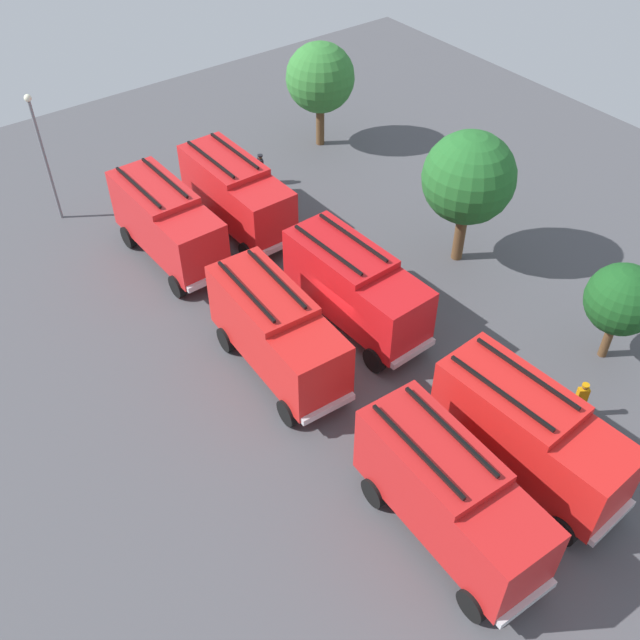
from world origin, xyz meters
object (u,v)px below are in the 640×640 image
fire_truck_1 (277,331)px  fire_truck_2 (450,494)px  tree_0 (320,78)px  lamppost (43,149)px  tree_2 (622,300)px  traffic_cone_0 (315,222)px  firefighter_1 (581,398)px  fire_truck_0 (167,222)px  fire_truck_4 (355,286)px  firefighter_0 (261,168)px  fire_truck_3 (236,193)px  tree_1 (469,178)px  fire_truck_5 (529,432)px

fire_truck_1 → fire_truck_2: size_ratio=1.00×
tree_0 → lamppost: bearing=-96.7°
tree_2 → traffic_cone_0: tree_2 is taller
lamppost → firefighter_1: bearing=23.3°
firefighter_1 → tree_0: size_ratio=0.28×
lamppost → fire_truck_0: bearing=24.2°
fire_truck_0 → firefighter_1: fire_truck_0 is taller
fire_truck_0 → fire_truck_4: 9.99m
fire_truck_2 → tree_0: size_ratio=1.18×
fire_truck_1 → firefighter_0: (-12.55, 7.44, -1.13)m
fire_truck_0 → fire_truck_3: bearing=91.7°
fire_truck_2 → lamppost: lamppost is taller
fire_truck_0 → traffic_cone_0: size_ratio=12.60×
fire_truck_2 → firefighter_0: (-22.20, 7.33, -1.13)m
firefighter_0 → fire_truck_2: bearing=88.3°
fire_truck_3 → tree_1: 11.47m
firefighter_0 → tree_1: tree_1 is taller
fire_truck_0 → fire_truck_2: bearing=-1.1°
firefighter_0 → lamppost: bearing=-2.4°
fire_truck_5 → firefighter_0: bearing=167.9°
traffic_cone_0 → fire_truck_5: bearing=-10.9°
fire_truck_5 → tree_0: (-23.74, 8.76, 2.01)m
fire_truck_1 → tree_2: size_ratio=1.60×
fire_truck_5 → lamppost: lamppost is taller
tree_0 → tree_2: tree_0 is taller
fire_truck_3 → tree_1: size_ratio=1.08×
firefighter_1 → traffic_cone_0: bearing=-144.6°
fire_truck_3 → fire_truck_5: size_ratio=0.99×
fire_truck_1 → fire_truck_5: size_ratio=1.00×
fire_truck_1 → firefighter_0: 14.64m
tree_0 → tree_2: 21.91m
fire_truck_3 → firefighter_0: bearing=131.0°
tree_1 → traffic_cone_0: bearing=-147.5°
fire_truck_3 → fire_truck_4: 9.29m
fire_truck_0 → fire_truck_4: same height
tree_2 → fire_truck_1: bearing=-123.4°
tree_2 → fire_truck_3: bearing=-156.7°
fire_truck_4 → tree_0: 16.54m
firefighter_0 → traffic_cone_0: bearing=105.5°
fire_truck_2 → firefighter_1: fire_truck_2 is taller
fire_truck_4 → firefighter_0: bearing=163.1°
firefighter_1 → tree_0: bearing=-158.5°
fire_truck_5 → traffic_cone_0: size_ratio=12.76×
fire_truck_0 → lamppost: (-6.74, -3.03, 1.86)m
tree_2 → lamppost: lamppost is taller
fire_truck_3 → tree_0: tree_0 is taller
traffic_cone_0 → firefighter_0: bearing=178.9°
tree_0 → fire_truck_2: bearing=-28.1°
fire_truck_5 → fire_truck_3: bearing=176.6°
tree_2 → tree_1: bearing=-179.3°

